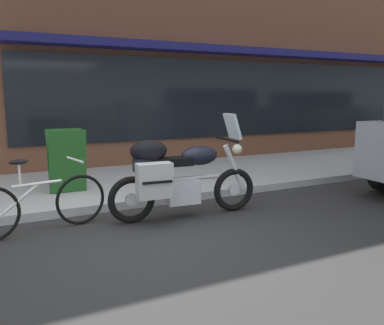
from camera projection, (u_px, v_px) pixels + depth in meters
The scene contains 5 objects.
ground_plane at pixel (148, 238), 4.58m from camera, with size 80.00×80.00×0.00m, color #2A2A2A.
storefront_building at pixel (273, 13), 9.97m from camera, with size 18.00×0.90×7.56m.
touring_motorcycle at pixel (177, 175), 5.21m from camera, with size 2.09×0.62×1.38m.
parked_bicycle at pixel (38, 204), 4.69m from camera, with size 1.66×0.53×0.91m.
sandwich_board_sign at pixel (67, 161), 6.17m from camera, with size 0.55×0.42×0.99m.
Camera 1 is at (-1.48, -4.14, 1.62)m, focal length 37.04 mm.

